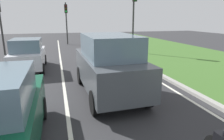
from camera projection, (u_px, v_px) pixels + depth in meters
name	position (u px, v px, depth m)	size (l,w,h in m)	color
ground_plane	(74.00, 69.00, 11.43)	(60.00, 60.00, 0.00)	#2D2D30
lane_line_center	(62.00, 69.00, 11.24)	(0.12, 32.00, 0.01)	silver
lane_line_right_edge	(132.00, 65.00, 12.37)	(0.12, 32.00, 0.01)	silver
grass_verge_right	(197.00, 60.00, 13.65)	(9.00, 48.00, 0.06)	#3D6628
curb_right	(139.00, 63.00, 12.49)	(0.24, 48.00, 0.12)	#9E9B93
car_suv_ahead	(109.00, 65.00, 7.33)	(2.04, 4.53, 2.28)	#474C51
car_hatchback_far	(28.00, 55.00, 10.92)	(1.73, 3.70, 1.78)	silver
traffic_light_near_right	(134.00, 9.00, 15.62)	(0.32, 0.50, 5.21)	#2D2D2D
traffic_light_far_median	(66.00, 16.00, 21.34)	(0.32, 0.50, 4.52)	#2D2D2D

